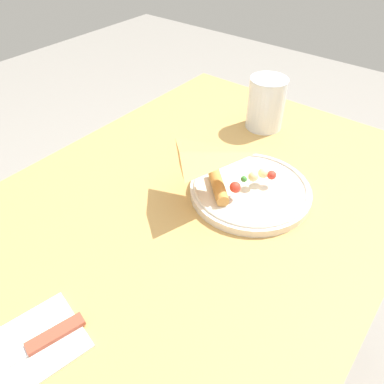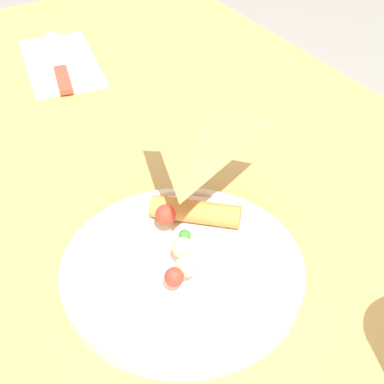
% 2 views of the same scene
% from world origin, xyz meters
% --- Properties ---
extents(dining_table, '(1.17, 0.71, 0.78)m').
position_xyz_m(dining_table, '(0.00, 0.00, 0.66)').
color(dining_table, tan).
rests_on(dining_table, ground_plane).
extents(plate_pizza, '(0.24, 0.24, 0.05)m').
position_xyz_m(plate_pizza, '(-0.17, 0.07, 0.79)').
color(plate_pizza, silver).
rests_on(plate_pizza, dining_table).
extents(milk_glass, '(0.09, 0.09, 0.13)m').
position_xyz_m(milk_glass, '(-0.41, -0.04, 0.84)').
color(milk_glass, white).
rests_on(milk_glass, dining_table).
extents(napkin_folded, '(0.22, 0.15, 0.00)m').
position_xyz_m(napkin_folded, '(0.32, 0.00, 0.78)').
color(napkin_folded, white).
rests_on(napkin_folded, dining_table).
extents(butter_knife, '(0.21, 0.07, 0.01)m').
position_xyz_m(butter_knife, '(0.30, 0.01, 0.79)').
color(butter_knife, '#99422D').
rests_on(butter_knife, napkin_folded).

